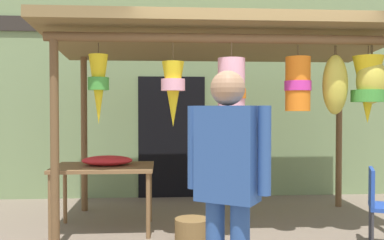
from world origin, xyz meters
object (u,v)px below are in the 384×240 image
display_table (104,172)px  customer_foreground (228,176)px  wicker_basket_by_table (192,231)px  flower_heap_on_table (108,160)px  folding_chair (382,201)px

display_table → customer_foreground: size_ratio=0.69×
wicker_basket_by_table → display_table: bearing=151.7°
display_table → flower_heap_on_table: (0.05, 0.03, 0.14)m
display_table → flower_heap_on_table: size_ratio=1.94×
flower_heap_on_table → customer_foreground: bearing=-65.9°
flower_heap_on_table → wicker_basket_by_table: bearing=-30.9°
display_table → folding_chair: size_ratio=1.41×
flower_heap_on_table → folding_chair: bearing=-17.7°
display_table → folding_chair: bearing=-16.9°
flower_heap_on_table → wicker_basket_by_table: 1.34m
display_table → wicker_basket_by_table: 1.29m
customer_foreground → flower_heap_on_table: bearing=114.1°
wicker_basket_by_table → customer_foreground: (0.11, -1.83, 0.89)m
display_table → folding_chair: folding_chair is taller
display_table → customer_foreground: (1.13, -2.38, 0.32)m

